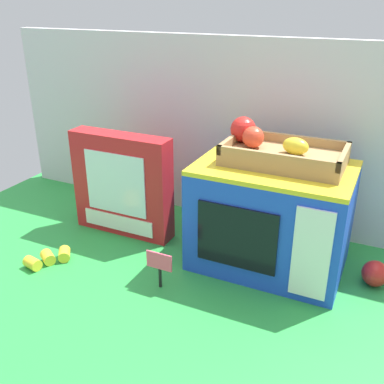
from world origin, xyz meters
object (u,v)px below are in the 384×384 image
(price_sign, at_px, (159,265))
(loose_toy_apple, at_px, (375,273))
(cookie_set_box, at_px, (122,185))
(toy_microwave, at_px, (271,216))
(loose_toy_banana, at_px, (48,258))
(food_groups_crate, at_px, (276,151))

(price_sign, height_order, loose_toy_apple, price_sign)
(price_sign, bearing_deg, cookie_set_box, 138.85)
(toy_microwave, height_order, cookie_set_box, cookie_set_box)
(cookie_set_box, distance_m, loose_toy_apple, 0.74)
(cookie_set_box, height_order, loose_toy_apple, cookie_set_box)
(loose_toy_apple, bearing_deg, cookie_set_box, -177.68)
(price_sign, relative_size, loose_toy_banana, 0.82)
(price_sign, xyz_separation_m, loose_toy_apple, (0.49, 0.24, -0.03))
(toy_microwave, height_order, food_groups_crate, food_groups_crate)
(cookie_set_box, bearing_deg, price_sign, -41.15)
(toy_microwave, distance_m, cookie_set_box, 0.46)
(price_sign, distance_m, loose_toy_banana, 0.34)
(cookie_set_box, xyz_separation_m, loose_toy_banana, (-0.09, -0.25, -0.14))
(food_groups_crate, distance_m, loose_toy_apple, 0.40)
(toy_microwave, relative_size, cookie_set_box, 1.25)
(toy_microwave, bearing_deg, loose_toy_apple, 3.16)
(cookie_set_box, bearing_deg, loose_toy_banana, -109.32)
(price_sign, bearing_deg, food_groups_crate, 51.66)
(price_sign, bearing_deg, toy_microwave, 46.81)
(toy_microwave, distance_m, price_sign, 0.32)
(food_groups_crate, relative_size, loose_toy_apple, 4.71)
(food_groups_crate, xyz_separation_m, cookie_set_box, (-0.45, -0.05, -0.16))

